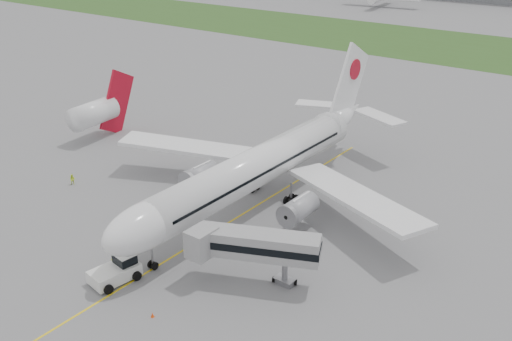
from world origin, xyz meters
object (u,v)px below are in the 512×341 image
Objects in this scene: ground_crew_near at (114,263)px; neighbor_aircraft at (97,112)px; pushback_tug at (117,270)px; airliner at (262,164)px.

ground_crew_near is 42.76m from neighbor_aircraft.
ground_crew_near is at bearing 161.77° from pushback_tug.
ground_crew_near is at bearing -43.58° from neighbor_aircraft.
pushback_tug is at bearing -93.61° from airliner.
airliner is 23.37m from ground_crew_near.
neighbor_aircraft is at bearing 152.42° from pushback_tug.
ground_crew_near is (-3.02, -22.68, -4.72)m from airliner.
airliner is 28.60× the size of ground_crew_near.
neighbor_aircraft reaches higher than pushback_tug.
neighbor_aircraft is at bearing -49.57° from ground_crew_near.
pushback_tug is 1.74m from ground_crew_near.
neighbor_aircraft is (-35.75, 26.15, 3.47)m from pushback_tug.
pushback_tug is at bearing 140.16° from ground_crew_near.
airliner is at bearing -110.59° from ground_crew_near.
pushback_tug is 0.38× the size of neighbor_aircraft.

